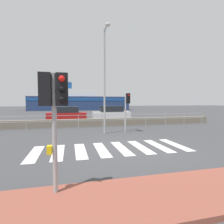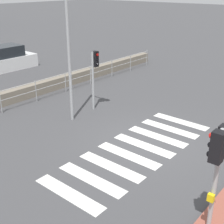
{
  "view_description": "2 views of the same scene",
  "coord_description": "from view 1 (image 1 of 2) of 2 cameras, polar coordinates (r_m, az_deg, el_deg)",
  "views": [
    {
      "loc": [
        -2.54,
        -7.35,
        2.06
      ],
      "look_at": [
        -0.29,
        2.0,
        1.5
      ],
      "focal_mm": 28.0,
      "sensor_mm": 36.0,
      "label": 1
    },
    {
      "loc": [
        -8.58,
        -5.42,
        5.33
      ],
      "look_at": [
        -0.9,
        1.0,
        1.2
      ],
      "focal_mm": 50.0,
      "sensor_mm": 36.0,
      "label": 2
    }
  ],
  "objects": [
    {
      "name": "ground_plane",
      "position": [
        8.05,
        5.43,
        -11.51
      ],
      "size": [
        160.0,
        160.0,
        0.0
      ],
      "primitive_type": "plane",
      "color": "#424244"
    },
    {
      "name": "sidewalk_brick",
      "position": [
        4.59,
        23.81,
        -22.8
      ],
      "size": [
        24.0,
        1.8,
        0.12
      ],
      "color": "#934C3D",
      "rests_on": "ground_plane"
    },
    {
      "name": "crosswalk",
      "position": [
        7.84,
        -0.13,
        -11.88
      ],
      "size": [
        6.75,
        2.4,
        0.01
      ],
      "color": "silver",
      "rests_on": "ground_plane"
    },
    {
      "name": "seawall",
      "position": [
        15.08,
        -3.78,
        -3.34
      ],
      "size": [
        21.12,
        0.55,
        0.62
      ],
      "color": "slate",
      "rests_on": "ground_plane"
    },
    {
      "name": "harbor_fence",
      "position": [
        14.18,
        -3.18,
        -2.17
      ],
      "size": [
        19.04,
        0.04,
        1.05
      ],
      "color": "#9EA0A3",
      "rests_on": "ground_plane"
    },
    {
      "name": "traffic_light_near",
      "position": [
        3.84,
        -18.45,
        3.35
      ],
      "size": [
        0.58,
        0.41,
        2.66
      ],
      "color": "#9EA0A3",
      "rests_on": "ground_plane"
    },
    {
      "name": "traffic_light_far",
      "position": [
        11.7,
        4.96,
        2.71
      ],
      "size": [
        0.34,
        0.32,
        2.63
      ],
      "color": "#9EA0A3",
      "rests_on": "ground_plane"
    },
    {
      "name": "streetlamp",
      "position": [
        11.15,
        -2.25,
        13.77
      ],
      "size": [
        0.32,
        1.29,
        6.63
      ],
      "color": "#9EA0A3",
      "rests_on": "ground_plane"
    },
    {
      "name": "ferry_boat",
      "position": [
        46.16,
        -11.16,
        3.48
      ],
      "size": [
        24.16,
        8.14,
        7.02
      ],
      "color": "navy",
      "rests_on": "ground_plane"
    },
    {
      "name": "parked_car_red",
      "position": [
        20.58,
        -14.55,
        -0.7
      ],
      "size": [
        4.33,
        1.89,
        1.53
      ],
      "color": "#B21919",
      "rests_on": "ground_plane"
    },
    {
      "name": "parked_car_white",
      "position": [
        21.14,
        -0.26,
        -0.45
      ],
      "size": [
        4.46,
        1.8,
        1.57
      ],
      "color": "silver",
      "rests_on": "ground_plane"
    }
  ]
}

